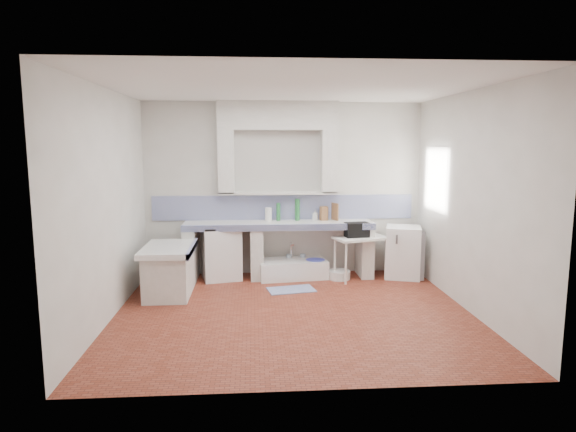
{
  "coord_description": "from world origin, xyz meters",
  "views": [
    {
      "loc": [
        -0.49,
        -5.96,
        2.12
      ],
      "look_at": [
        0.0,
        1.0,
        1.1
      ],
      "focal_mm": 30.48,
      "sensor_mm": 36.0,
      "label": 1
    }
  ],
  "objects": [
    {
      "name": "alcove_mass",
      "position": [
        -0.1,
        1.88,
        2.58
      ],
      "size": [
        1.9,
        0.25,
        0.45
      ],
      "primitive_type": "cube",
      "color": "silver",
      "rests_on": "ground"
    },
    {
      "name": "wall_left",
      "position": [
        -2.25,
        0.0,
        1.4
      ],
      "size": [
        0.0,
        4.5,
        4.5
      ],
      "primitive_type": "plane",
      "rotation": [
        1.57,
        0.0,
        1.57
      ],
      "color": "silver",
      "rests_on": "ground"
    },
    {
      "name": "green_bottle_a",
      "position": [
        -0.1,
        1.85,
        1.04
      ],
      "size": [
        0.08,
        0.08,
        0.29
      ],
      "primitive_type": "cylinder",
      "rotation": [
        0.0,
        0.0,
        -0.23
      ],
      "color": "#246D34",
      "rests_on": "counter_slab"
    },
    {
      "name": "sink",
      "position": [
        0.11,
        1.67,
        0.13
      ],
      "size": [
        1.14,
        0.71,
        0.26
      ],
      "primitive_type": "cube",
      "rotation": [
        0.0,
        0.0,
        0.13
      ],
      "color": "white",
      "rests_on": "ground"
    },
    {
      "name": "cutting_board",
      "position": [
        0.83,
        1.85,
        1.04
      ],
      "size": [
        0.09,
        0.2,
        0.28
      ],
      "primitive_type": "cube",
      "rotation": [
        0.0,
        0.0,
        0.37
      ],
      "color": "#8C5E38",
      "rests_on": "counter_slab"
    },
    {
      "name": "side_table",
      "position": [
        1.18,
        1.5,
        0.34
      ],
      "size": [
        0.92,
        0.7,
        0.04
      ],
      "primitive_type": "cube",
      "rotation": [
        0.0,
        0.0,
        0.33
      ],
      "color": "white",
      "rests_on": "ground"
    },
    {
      "name": "basin_white",
      "position": [
        0.86,
        1.52,
        0.07
      ],
      "size": [
        0.42,
        0.42,
        0.14
      ],
      "primitive_type": "cylinder",
      "rotation": [
        0.0,
        0.0,
        -0.24
      ],
      "color": "white",
      "rests_on": "ground"
    },
    {
      "name": "window_frame",
      "position": [
        2.42,
        1.2,
        1.6
      ],
      "size": [
        0.35,
        0.86,
        1.06
      ],
      "primitive_type": "cube",
      "color": "#3D2713",
      "rests_on": "ground"
    },
    {
      "name": "counter_slab",
      "position": [
        -0.1,
        1.7,
        0.86
      ],
      "size": [
        3.0,
        0.6,
        0.08
      ],
      "primitive_type": "cube",
      "color": "white",
      "rests_on": "ground"
    },
    {
      "name": "counter_pier_mid",
      "position": [
        -0.45,
        1.7,
        0.41
      ],
      "size": [
        0.2,
        0.55,
        0.82
      ],
      "primitive_type": "cube",
      "color": "silver",
      "rests_on": "ground"
    },
    {
      "name": "green_bottle_b",
      "position": [
        0.21,
        1.85,
        1.08
      ],
      "size": [
        0.1,
        0.1,
        0.36
      ],
      "primitive_type": "cylinder",
      "rotation": [
        0.0,
        0.0,
        -0.32
      ],
      "color": "#246D34",
      "rests_on": "counter_slab"
    },
    {
      "name": "water_bottle_a",
      "position": [
        0.08,
        1.85,
        0.17
      ],
      "size": [
        0.11,
        0.11,
        0.34
      ],
      "primitive_type": "cylinder",
      "rotation": [
        0.0,
        0.0,
        0.24
      ],
      "color": "silver",
      "rests_on": "ground"
    },
    {
      "name": "bucket_red",
      "position": [
        -0.13,
        1.68,
        0.13
      ],
      "size": [
        0.32,
        0.32,
        0.26
      ],
      "primitive_type": "cylinder",
      "rotation": [
        0.0,
        0.0,
        -0.16
      ],
      "color": "red",
      "rests_on": "ground"
    },
    {
      "name": "stove",
      "position": [
        -1.02,
        1.69,
        0.41
      ],
      "size": [
        0.68,
        0.67,
        0.82
      ],
      "primitive_type": "cube",
      "rotation": [
        0.0,
        0.0,
        0.22
      ],
      "color": "white",
      "rests_on": "ground"
    },
    {
      "name": "peninsula_base",
      "position": [
        -1.7,
        0.9,
        0.31
      ],
      "size": [
        0.6,
        1.0,
        0.62
      ],
      "primitive_type": "cube",
      "color": "silver",
      "rests_on": "ground"
    },
    {
      "name": "soap_bottle",
      "position": [
        0.51,
        1.85,
        0.99
      ],
      "size": [
        0.1,
        0.1,
        0.17
      ],
      "primitive_type": "imported",
      "rotation": [
        0.0,
        0.0,
        -0.4
      ],
      "color": "white",
      "rests_on": "counter_slab"
    },
    {
      "name": "backsplash",
      "position": [
        0.0,
        1.99,
        1.1
      ],
      "size": [
        4.27,
        0.03,
        0.4
      ],
      "primitive_type": "cube",
      "color": "navy",
      "rests_on": "ground"
    },
    {
      "name": "fridge",
      "position": [
        1.89,
        1.57,
        0.41
      ],
      "size": [
        0.66,
        0.66,
        0.83
      ],
      "primitive_type": "cube",
      "rotation": [
        0.0,
        0.0,
        -0.29
      ],
      "color": "white",
      "rests_on": "ground"
    },
    {
      "name": "ceiling",
      "position": [
        0.0,
        0.0,
        2.8
      ],
      "size": [
        4.5,
        4.5,
        0.0
      ],
      "primitive_type": "plane",
      "rotation": [
        3.14,
        0.0,
        0.0
      ],
      "color": "silver",
      "rests_on": "ground"
    },
    {
      "name": "wall_back",
      "position": [
        0.0,
        2.0,
        1.4
      ],
      "size": [
        4.5,
        0.0,
        4.5
      ],
      "primitive_type": "plane",
      "rotation": [
        1.57,
        0.0,
        0.0
      ],
      "color": "silver",
      "rests_on": "ground"
    },
    {
      "name": "floor",
      "position": [
        0.0,
        0.0,
        0.0
      ],
      "size": [
        4.5,
        4.5,
        0.0
      ],
      "primitive_type": "plane",
      "color": "brown",
      "rests_on": "ground"
    },
    {
      "name": "water_bottle_b",
      "position": [
        0.3,
        1.85,
        0.17
      ],
      "size": [
        0.1,
        0.1,
        0.34
      ],
      "primitive_type": "cylinder",
      "rotation": [
        0.0,
        0.0,
        0.06
      ],
      "color": "silver",
      "rests_on": "ground"
    },
    {
      "name": "counter_pier_left",
      "position": [
        -1.5,
        1.7,
        0.41
      ],
      "size": [
        0.2,
        0.55,
        0.82
      ],
      "primitive_type": "cube",
      "color": "silver",
      "rests_on": "ground"
    },
    {
      "name": "lace_valance",
      "position": [
        2.28,
        1.2,
        1.98
      ],
      "size": [
        0.01,
        0.84,
        0.24
      ],
      "primitive_type": "cube",
      "color": "white",
      "rests_on": "ground"
    },
    {
      "name": "paper_towel",
      "position": [
        -0.26,
        1.81,
        1.01
      ],
      "size": [
        0.13,
        0.13,
        0.22
      ],
      "primitive_type": "cylinder",
      "rotation": [
        0.0,
        0.0,
        -0.22
      ],
      "color": "white",
      "rests_on": "counter_slab"
    },
    {
      "name": "counter_pier_right",
      "position": [
        1.3,
        1.7,
        0.41
      ],
      "size": [
        0.2,
        0.55,
        0.82
      ],
      "primitive_type": "cube",
      "color": "silver",
      "rests_on": "ground"
    },
    {
      "name": "knife_block",
      "position": [
        0.64,
        1.84,
        1.01
      ],
      "size": [
        0.14,
        0.12,
        0.23
      ],
      "primitive_type": "cube",
      "rotation": [
        0.0,
        0.0,
        0.34
      ],
      "color": "#8C5E38",
      "rests_on": "counter_slab"
    },
    {
      "name": "bucket_orange",
      "position": [
        0.19,
        1.62,
        0.13
      ],
      "size": [
        0.29,
        0.29,
        0.25
      ],
      "primitive_type": "cylinder",
      "rotation": [
        0.0,
        0.0,
        -0.06
      ],
      "color": "#E15E01",
      "rests_on": "ground"
    },
    {
      "name": "wall_right",
      "position": [
        2.25,
        0.0,
        1.4
      ],
      "size": [
        0.0,
        4.5,
        4.5
      ],
      "primitive_type": "plane",
      "rotation": [
        1.57,
        0.0,
        -1.57
      ],
      "color": "silver",
      "rests_on": "ground"
    },
    {
      "name": "peninsula_top",
      "position": [
        -1.7,
        0.9,
        0.66
      ],
      "size": [
        0.7,
        1.1,
        0.08
      ],
      "primitive_type": "cube",
      "color": "white",
      "rests_on": "ground"
    },
    {
      "name": "bucket_blue",
      "position": [
        0.49,
        1.64,
        0.15
      ],
      "size": [
        0.36,
        0.36,
        0.29
      ],
      "primitive_type": "cylinder",
      "rotation": [
        0.0,
        0.0,
        -0.19
      ],
      "color": "blue",
      "rests_on": "ground"
    },
    {
      "name": "rug",
      "position": [
        0.05,
        0.97,
        0.01
      ],
      "size": [
        0.74,
        0.51,
        0.01
      ],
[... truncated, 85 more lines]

